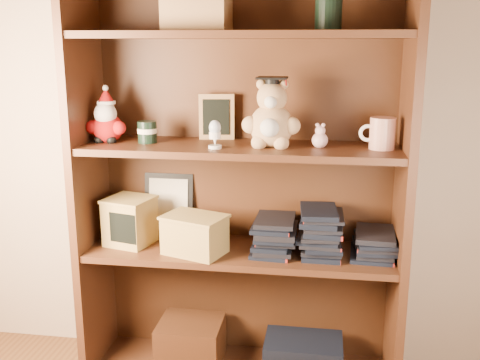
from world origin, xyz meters
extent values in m
cube|color=tan|center=(0.00, 1.50, 1.25)|extent=(3.00, 0.04, 2.50)
cube|color=#482614|center=(-0.76, 1.30, 0.80)|extent=(0.03, 0.35, 1.60)
cube|color=#482614|center=(0.41, 1.30, 0.80)|extent=(0.03, 0.35, 1.60)
cube|color=#432312|center=(-0.18, 1.47, 0.80)|extent=(1.20, 0.02, 1.60)
cube|color=#482614|center=(-0.18, 1.30, 1.34)|extent=(1.14, 0.33, 0.02)
cube|color=#432312|center=(-0.38, 1.30, 0.14)|extent=(0.25, 0.22, 0.18)
cube|color=black|center=(0.07, 1.30, 0.12)|extent=(0.30, 0.20, 0.14)
cube|color=#9E7547|center=(-0.33, 1.30, 1.41)|extent=(0.22, 0.18, 0.12)
cylinder|color=black|center=(0.12, 1.30, 1.41)|extent=(0.09, 0.09, 0.11)
cube|color=#482614|center=(-0.18, 1.30, 0.54)|extent=(1.14, 0.33, 0.02)
cube|color=#482614|center=(-0.18, 1.30, 0.94)|extent=(1.14, 0.33, 0.02)
sphere|color=#A50F0F|center=(-0.68, 1.30, 1.00)|extent=(0.11, 0.11, 0.11)
sphere|color=#A50F0F|center=(-0.73, 1.29, 1.01)|extent=(0.05, 0.05, 0.05)
sphere|color=#A50F0F|center=(-0.63, 1.29, 1.01)|extent=(0.05, 0.05, 0.05)
sphere|color=black|center=(-0.70, 1.28, 0.96)|extent=(0.04, 0.04, 0.04)
sphere|color=black|center=(-0.65, 1.28, 0.96)|extent=(0.04, 0.04, 0.04)
sphere|color=white|center=(-0.68, 1.29, 1.06)|extent=(0.08, 0.08, 0.08)
sphere|color=#D8B293|center=(-0.68, 1.30, 1.08)|extent=(0.06, 0.06, 0.06)
cone|color=#A50F0F|center=(-0.68, 1.30, 1.12)|extent=(0.06, 0.06, 0.06)
sphere|color=white|center=(-0.68, 1.30, 1.15)|extent=(0.02, 0.02, 0.02)
cylinder|color=white|center=(-0.68, 1.30, 1.10)|extent=(0.07, 0.07, 0.01)
cylinder|color=black|center=(-0.52, 1.30, 0.99)|extent=(0.07, 0.07, 0.08)
cylinder|color=beige|center=(-0.52, 1.30, 0.99)|extent=(0.07, 0.07, 0.02)
cube|color=#9E7547|center=(-0.29, 1.42, 1.04)|extent=(0.14, 0.04, 0.17)
cube|color=black|center=(-0.29, 1.41, 1.04)|extent=(0.10, 0.02, 0.13)
cube|color=#9E7547|center=(-0.29, 1.45, 0.96)|extent=(0.07, 0.07, 0.01)
cylinder|color=white|center=(-0.25, 1.23, 0.96)|extent=(0.05, 0.05, 0.01)
cone|color=white|center=(-0.25, 1.23, 0.98)|extent=(0.02, 0.02, 0.03)
cylinder|color=white|center=(-0.25, 1.23, 1.00)|extent=(0.04, 0.04, 0.02)
ellipsoid|color=silver|center=(-0.25, 1.23, 1.02)|extent=(0.04, 0.04, 0.05)
sphere|color=tan|center=(-0.06, 1.30, 1.02)|extent=(0.16, 0.16, 0.16)
sphere|color=white|center=(-0.06, 1.24, 1.03)|extent=(0.07, 0.07, 0.07)
sphere|color=tan|center=(-0.14, 1.28, 1.03)|extent=(0.06, 0.06, 0.06)
sphere|color=tan|center=(0.01, 1.28, 1.03)|extent=(0.06, 0.06, 0.06)
sphere|color=tan|center=(-0.10, 1.26, 0.97)|extent=(0.06, 0.06, 0.06)
sphere|color=tan|center=(-0.02, 1.26, 0.97)|extent=(0.06, 0.06, 0.06)
sphere|color=tan|center=(-0.06, 1.30, 1.12)|extent=(0.11, 0.11, 0.11)
sphere|color=white|center=(-0.06, 1.26, 1.11)|extent=(0.04, 0.04, 0.04)
sphere|color=tan|center=(-0.10, 1.32, 1.17)|extent=(0.04, 0.04, 0.04)
sphere|color=tan|center=(-0.02, 1.32, 1.17)|extent=(0.04, 0.04, 0.04)
cylinder|color=black|center=(-0.06, 1.30, 1.18)|extent=(0.05, 0.05, 0.02)
cube|color=black|center=(-0.06, 1.30, 1.19)|extent=(0.11, 0.11, 0.01)
cylinder|color=#A50F0F|center=(-0.01, 1.28, 1.18)|extent=(0.00, 0.05, 0.03)
sphere|color=beige|center=(0.11, 1.30, 0.98)|extent=(0.06, 0.06, 0.06)
sphere|color=beige|center=(0.11, 1.30, 1.01)|extent=(0.04, 0.04, 0.04)
sphere|color=beige|center=(0.10, 1.30, 1.03)|extent=(0.01, 0.01, 0.01)
sphere|color=beige|center=(0.12, 1.30, 1.03)|extent=(0.01, 0.01, 0.01)
cylinder|color=silver|center=(0.32, 1.30, 1.01)|extent=(0.09, 0.09, 0.11)
torus|color=white|center=(0.27, 1.30, 1.01)|extent=(0.06, 0.01, 0.06)
cube|color=black|center=(-0.49, 1.45, 0.67)|extent=(0.20, 0.05, 0.25)
cube|color=beige|center=(-0.49, 1.44, 0.67)|extent=(0.16, 0.03, 0.21)
cube|color=#B09048|center=(-0.61, 1.30, 0.64)|extent=(0.19, 0.19, 0.18)
cube|color=black|center=(-0.61, 1.22, 0.64)|extent=(0.11, 0.03, 0.11)
cube|color=#B09048|center=(-0.61, 1.30, 0.73)|extent=(0.20, 0.20, 0.01)
cube|color=#B09048|center=(-0.34, 1.24, 0.62)|extent=(0.25, 0.21, 0.14)
cube|color=black|center=(-0.34, 1.16, 0.62)|extent=(0.15, 0.06, 0.09)
cube|color=#B09048|center=(-0.34, 1.24, 0.69)|extent=(0.26, 0.22, 0.01)
cube|color=black|center=(-0.05, 1.30, 0.56)|extent=(0.14, 0.20, 0.02)
cube|color=black|center=(-0.05, 1.30, 0.57)|extent=(0.14, 0.20, 0.02)
cube|color=black|center=(-0.05, 1.30, 0.59)|extent=(0.14, 0.20, 0.02)
cube|color=black|center=(-0.05, 1.30, 0.61)|extent=(0.14, 0.20, 0.02)
cube|color=black|center=(-0.05, 1.30, 0.62)|extent=(0.14, 0.20, 0.02)
cube|color=black|center=(-0.05, 1.30, 0.64)|extent=(0.14, 0.20, 0.02)
cube|color=black|center=(-0.05, 1.30, 0.65)|extent=(0.14, 0.20, 0.02)
cube|color=black|center=(-0.05, 1.30, 0.67)|extent=(0.14, 0.20, 0.02)
cube|color=black|center=(0.12, 1.30, 0.56)|extent=(0.14, 0.20, 0.02)
cube|color=black|center=(0.12, 1.30, 0.57)|extent=(0.14, 0.20, 0.02)
cube|color=black|center=(0.12, 1.30, 0.59)|extent=(0.14, 0.20, 0.02)
cube|color=black|center=(0.12, 1.30, 0.61)|extent=(0.14, 0.20, 0.02)
cube|color=black|center=(0.12, 1.30, 0.62)|extent=(0.14, 0.20, 0.02)
cube|color=black|center=(0.12, 1.30, 0.64)|extent=(0.14, 0.20, 0.02)
cube|color=black|center=(0.12, 1.30, 0.65)|extent=(0.14, 0.20, 0.02)
cube|color=black|center=(0.12, 1.30, 0.67)|extent=(0.14, 0.20, 0.02)
cube|color=black|center=(0.12, 1.30, 0.69)|extent=(0.14, 0.20, 0.02)
cube|color=black|center=(0.12, 1.30, 0.70)|extent=(0.14, 0.20, 0.02)
cube|color=black|center=(0.12, 1.30, 0.72)|extent=(0.14, 0.20, 0.02)
cube|color=black|center=(0.32, 1.30, 0.56)|extent=(0.14, 0.20, 0.02)
cube|color=black|center=(0.32, 1.30, 0.57)|extent=(0.14, 0.20, 0.02)
cube|color=black|center=(0.32, 1.30, 0.59)|extent=(0.14, 0.20, 0.02)
cube|color=black|center=(0.32, 1.30, 0.61)|extent=(0.14, 0.20, 0.02)
cube|color=black|center=(0.32, 1.30, 0.62)|extent=(0.14, 0.20, 0.02)
cube|color=black|center=(0.32, 1.30, 0.64)|extent=(0.14, 0.20, 0.02)
camera|label=1|loc=(0.12, -0.67, 1.31)|focal=42.00mm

